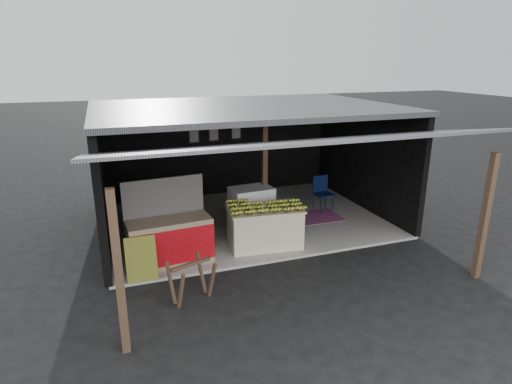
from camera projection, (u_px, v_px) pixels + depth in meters
name	position (u px, v px, depth m)	size (l,w,h in m)	color
ground	(283.00, 261.00, 9.06)	(80.00, 80.00, 0.00)	black
concrete_slab	(246.00, 220.00, 11.30)	(7.00, 5.00, 0.06)	gray
shophouse	(241.00, 140.00, 10.96)	(7.40, 7.29, 3.02)	black
banana_table	(264.00, 226.00, 9.58)	(1.72, 1.16, 0.90)	white
banana_pile	(265.00, 204.00, 9.42)	(1.50, 0.90, 0.18)	yellow
white_crate	(252.00, 209.00, 10.36)	(1.05, 0.76, 1.10)	white
neighbor_stall	(170.00, 238.00, 8.78)	(1.73, 0.90, 1.73)	#998466
green_signboard	(141.00, 259.00, 8.07)	(0.58, 0.04, 0.86)	black
sawhorse	(191.00, 277.00, 7.45)	(0.84, 0.83, 0.74)	#493224
water_barrel	(294.00, 224.00, 10.22)	(0.36, 0.36, 0.53)	navy
plastic_chair	(322.00, 190.00, 11.82)	(0.48, 0.48, 0.96)	#0A1338
magenta_rug	(312.00, 217.00, 11.40)	(1.50, 1.00, 0.01)	#7E1C5A
picture_frames	(215.00, 134.00, 12.83)	(1.62, 0.04, 0.46)	black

